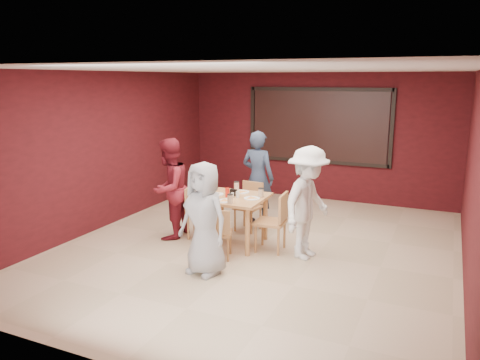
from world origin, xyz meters
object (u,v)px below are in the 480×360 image
at_px(chair_left, 196,209).
at_px(diner_left, 169,189).
at_px(diner_back, 258,178).
at_px(chair_back, 250,203).
at_px(dining_table, 234,203).
at_px(diner_right, 308,203).
at_px(chair_right, 275,219).
at_px(chair_front, 218,231).
at_px(diner_front, 204,219).

distance_m(chair_left, diner_left, 0.57).
bearing_deg(diner_back, chair_back, 98.05).
distance_m(dining_table, diner_left, 1.14).
relative_size(diner_back, diner_right, 1.02).
distance_m(chair_right, diner_left, 1.89).
bearing_deg(diner_back, dining_table, 100.06).
bearing_deg(chair_front, chair_back, 95.32).
relative_size(chair_left, diner_back, 0.51).
bearing_deg(chair_back, diner_front, -84.55).
bearing_deg(diner_right, chair_left, 98.89).
relative_size(chair_back, diner_right, 0.50).
height_order(chair_back, chair_right, chair_right).
bearing_deg(dining_table, chair_left, 176.17).
xyz_separation_m(diner_front, diner_back, (-0.21, 2.45, 0.08)).
xyz_separation_m(chair_left, diner_front, (0.85, -1.28, 0.29)).
bearing_deg(diner_left, diner_front, 46.52).
relative_size(chair_front, chair_back, 0.92).
xyz_separation_m(chair_right, diner_front, (-0.60, -1.20, 0.26)).
height_order(chair_right, diner_back, diner_back).
relative_size(diner_front, diner_right, 0.93).
bearing_deg(diner_back, diner_front, 101.37).
distance_m(chair_back, chair_right, 1.17).
relative_size(chair_front, diner_back, 0.45).
distance_m(dining_table, diner_front, 1.24).
bearing_deg(chair_left, chair_right, -2.95).
bearing_deg(chair_back, diner_right, -34.16).
relative_size(dining_table, diner_left, 0.61).
xyz_separation_m(chair_front, diner_back, (-0.15, 1.93, 0.42)).
bearing_deg(chair_front, diner_back, 94.52).
distance_m(chair_back, diner_back, 0.56).
bearing_deg(dining_table, chair_right, -2.09).
bearing_deg(chair_right, diner_left, -176.58).
distance_m(chair_left, diner_right, 2.02).
height_order(chair_front, chair_left, chair_left).
bearing_deg(chair_left, diner_right, -3.57).
bearing_deg(chair_front, chair_right, 45.83).
distance_m(dining_table, diner_right, 1.27).
distance_m(chair_back, diner_left, 1.48).
distance_m(dining_table, chair_right, 0.75).
height_order(chair_front, diner_right, diner_right).
bearing_deg(chair_back, diner_back, 91.49).
relative_size(chair_front, chair_right, 0.84).
relative_size(chair_right, diner_back, 0.54).
xyz_separation_m(chair_back, diner_left, (-1.06, -0.96, 0.37)).
relative_size(dining_table, diner_front, 0.66).
height_order(chair_left, diner_right, diner_right).
distance_m(chair_left, diner_back, 1.39).
distance_m(chair_back, diner_front, 2.08).
bearing_deg(diner_left, diner_right, 88.98).
xyz_separation_m(chair_front, chair_right, (0.66, 0.68, 0.08)).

